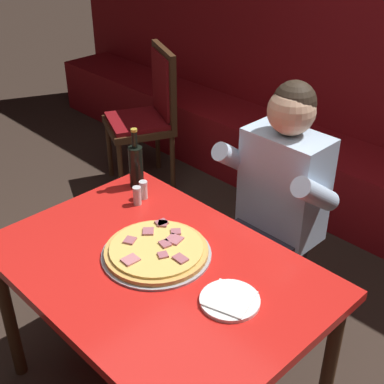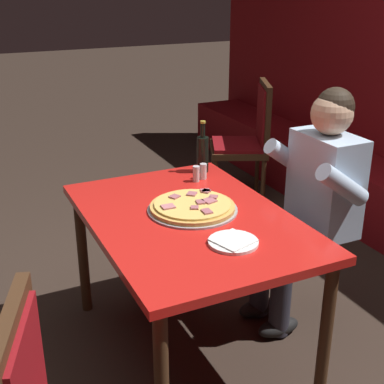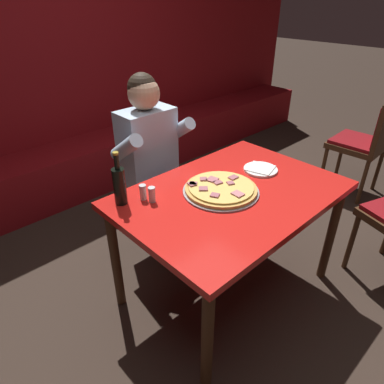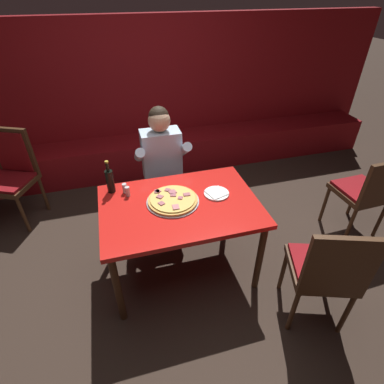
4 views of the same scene
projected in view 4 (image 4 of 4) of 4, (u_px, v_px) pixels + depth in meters
The scene contains 13 objects.
ground_plane at pixel (182, 267), 2.82m from camera, with size 24.00×24.00×0.00m, color #33261E.
booth_wall_panel at pixel (141, 96), 3.99m from camera, with size 6.80×0.16×1.90m, color maroon.
booth_bench at pixel (149, 155), 4.15m from camera, with size 6.46×0.48×0.46m, color maroon.
main_dining_table at pixel (180, 212), 2.44m from camera, with size 1.26×0.88×0.75m.
pizza at pixel (173, 200), 2.40m from camera, with size 0.43×0.43×0.05m.
plate_white_paper at pixel (216, 193), 2.50m from camera, with size 0.21×0.21×0.02m.
beer_bottle at pixel (110, 180), 2.47m from camera, with size 0.07×0.07×0.29m.
shaker_black_pepper at pixel (125, 189), 2.50m from camera, with size 0.04×0.04×0.09m.
shaker_parmesan at pixel (128, 192), 2.46m from camera, with size 0.04×0.04×0.09m.
diner_seated_blue_shirt at pixel (163, 166), 2.96m from camera, with size 0.53×0.53×1.27m.
dining_chair_far_right at pixel (367, 190), 2.89m from camera, with size 0.46×0.46×0.93m.
dining_chair_near_left at pixel (12, 171), 3.14m from camera, with size 0.58×0.58×1.01m.
dining_chair_far_left at pixel (327, 269), 2.07m from camera, with size 0.56×0.56×0.98m.
Camera 4 is at (-0.41, -1.85, 2.21)m, focal length 28.00 mm.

